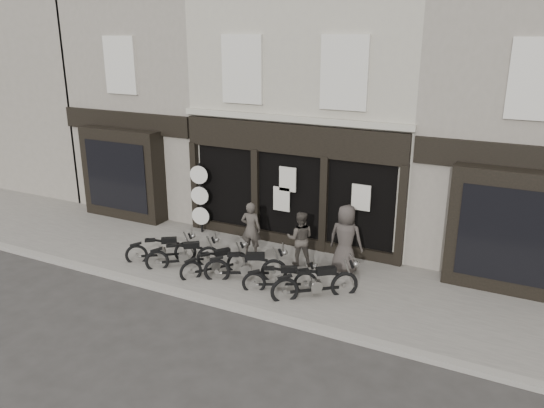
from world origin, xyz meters
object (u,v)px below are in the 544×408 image
at_px(motorcycle_1, 184,257).
at_px(motorcycle_4, 281,281).
at_px(motorcycle_3, 247,269).
at_px(motorcycle_0, 162,252).
at_px(man_left, 251,229).
at_px(advert_sign_post, 200,201).
at_px(motorcycle_2, 215,265).
at_px(man_right, 346,239).
at_px(motorcycle_5, 316,285).
at_px(man_centre, 300,238).

bearing_deg(motorcycle_1, motorcycle_4, -39.66).
height_order(motorcycle_3, motorcycle_4, motorcycle_3).
bearing_deg(motorcycle_3, motorcycle_1, 155.26).
relative_size(motorcycle_0, man_left, 1.07).
height_order(motorcycle_0, advert_sign_post, advert_sign_post).
xyz_separation_m(motorcycle_0, motorcycle_2, (1.86, -0.04, -0.01)).
relative_size(motorcycle_2, man_right, 0.89).
bearing_deg(motorcycle_3, advert_sign_post, 115.45).
relative_size(motorcycle_1, man_left, 1.08).
distance_m(motorcycle_2, motorcycle_4, 2.04).
height_order(motorcycle_5, man_left, man_left).
xyz_separation_m(motorcycle_2, man_centre, (1.82, 1.60, 0.53)).
distance_m(motorcycle_2, motorcycle_3, 0.96).
distance_m(motorcycle_0, motorcycle_4, 3.90).
xyz_separation_m(motorcycle_1, man_right, (4.17, 1.75, 0.68)).
height_order(motorcycle_5, man_centre, man_centre).
distance_m(motorcycle_1, man_left, 2.11).
bearing_deg(motorcycle_3, motorcycle_4, -33.07).
height_order(motorcycle_4, advert_sign_post, advert_sign_post).
bearing_deg(motorcycle_3, man_centre, 34.03).
bearing_deg(motorcycle_2, man_right, -25.05).
distance_m(motorcycle_5, man_left, 3.20).
xyz_separation_m(motorcycle_4, man_centre, (-0.21, 1.66, 0.54)).
relative_size(motorcycle_2, motorcycle_4, 0.97).
bearing_deg(motorcycle_1, man_centre, -9.36).
relative_size(motorcycle_0, motorcycle_2, 1.02).
bearing_deg(motorcycle_5, motorcycle_3, 138.92).
distance_m(motorcycle_3, man_left, 1.75).
bearing_deg(motorcycle_5, motorcycle_4, 144.31).
bearing_deg(man_left, man_centre, 169.56).
xyz_separation_m(man_left, advert_sign_post, (-2.39, 0.90, 0.26)).
xyz_separation_m(motorcycle_5, man_centre, (-1.16, 1.60, 0.48)).
height_order(motorcycle_1, motorcycle_4, motorcycle_1).
xyz_separation_m(motorcycle_3, motorcycle_4, (1.08, -0.12, -0.06)).
height_order(motorcycle_4, man_left, man_left).
relative_size(man_centre, advert_sign_post, 0.64).
bearing_deg(motorcycle_0, advert_sign_post, 60.33).
height_order(motorcycle_0, motorcycle_2, motorcycle_0).
relative_size(motorcycle_5, man_left, 1.16).
height_order(motorcycle_0, motorcycle_1, motorcycle_1).
bearing_deg(advert_sign_post, motorcycle_4, -45.05).
bearing_deg(motorcycle_0, man_left, -0.35).
bearing_deg(man_right, advert_sign_post, -7.84).
height_order(motorcycle_3, advert_sign_post, advert_sign_post).
xyz_separation_m(motorcycle_3, man_left, (-0.71, 1.51, 0.51)).
height_order(motorcycle_0, motorcycle_5, motorcycle_5).
xyz_separation_m(motorcycle_0, man_left, (2.11, 1.52, 0.55)).
relative_size(man_left, man_right, 0.85).
bearing_deg(advert_sign_post, motorcycle_2, -62.86).
bearing_deg(motorcycle_2, motorcycle_5, -54.20).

